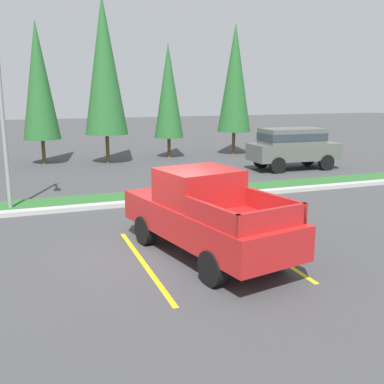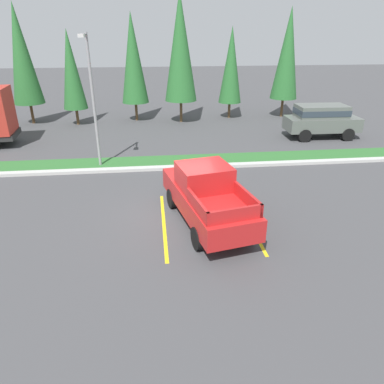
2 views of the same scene
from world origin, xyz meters
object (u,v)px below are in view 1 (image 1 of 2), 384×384
cypress_tree_rightmost (168,91)px  cypress_tree_right_inner (104,66)px  street_light (1,99)px  cypress_tree_center (39,81)px  pickup_truck_main (204,214)px  cypress_tree_far_right (235,78)px  suv_distant (293,145)px

cypress_tree_rightmost → cypress_tree_right_inner: bearing=-165.6°
street_light → cypress_tree_rightmost: cypress_tree_rightmost is taller
cypress_tree_center → cypress_tree_rightmost: cypress_tree_center is taller
street_light → cypress_tree_rightmost: 13.63m
pickup_truck_main → cypress_tree_far_right: 19.02m
street_light → cypress_tree_right_inner: size_ratio=0.71×
cypress_tree_center → cypress_tree_right_inner: size_ratio=0.85×
pickup_truck_main → cypress_tree_far_right: size_ratio=0.68×
cypress_tree_rightmost → cypress_tree_far_right: size_ratio=0.84×
cypress_tree_right_inner → cypress_tree_rightmost: size_ratio=1.34×
pickup_truck_main → street_light: bearing=126.0°
suv_distant → cypress_tree_rightmost: 8.35m
suv_distant → street_light: (-13.51, -3.93, 2.46)m
cypress_tree_right_inner → cypress_tree_rightmost: cypress_tree_right_inner is taller
suv_distant → street_light: size_ratio=0.73×
pickup_truck_main → cypress_tree_center: size_ratio=0.72×
pickup_truck_main → street_light: street_light is taller
suv_distant → cypress_tree_right_inner: 10.89m
cypress_tree_center → cypress_tree_right_inner: cypress_tree_right_inner is taller
cypress_tree_right_inner → cypress_tree_far_right: 8.30m
cypress_tree_center → cypress_tree_far_right: size_ratio=0.95×
pickup_truck_main → cypress_tree_far_right: (8.64, 16.54, 3.69)m
suv_distant → cypress_tree_far_right: 7.26m
street_light → cypress_tree_right_inner: bearing=62.0°
cypress_tree_rightmost → cypress_tree_far_right: cypress_tree_far_right is taller
pickup_truck_main → suv_distant: bearing=48.7°
cypress_tree_far_right → cypress_tree_rightmost: bearing=179.4°
suv_distant → cypress_tree_center: 13.87m
cypress_tree_far_right → suv_distant: bearing=-87.1°
street_light → cypress_tree_rightmost: (8.87, 10.34, 0.25)m
street_light → cypress_tree_far_right: 16.76m
suv_distant → cypress_tree_center: bearing=152.2°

